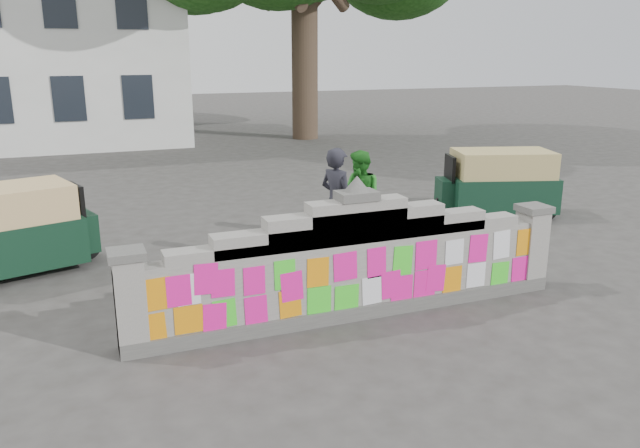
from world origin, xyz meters
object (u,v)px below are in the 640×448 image
(pedestrian, at_px, (360,198))
(rickshaw_right, at_px, (498,182))
(rickshaw_left, at_px, (9,230))
(cyclist_rider, at_px, (337,217))
(cyclist_bike, at_px, (337,238))

(pedestrian, distance_m, rickshaw_right, 3.87)
(pedestrian, distance_m, rickshaw_left, 6.18)
(cyclist_rider, relative_size, pedestrian, 1.03)
(cyclist_bike, distance_m, cyclist_rider, 0.38)
(cyclist_bike, xyz_separation_m, rickshaw_left, (-5.13, 1.79, 0.23))
(cyclist_bike, bearing_deg, cyclist_rider, -113.48)
(cyclist_bike, height_order, rickshaw_left, rickshaw_left)
(cyclist_rider, xyz_separation_m, rickshaw_right, (4.83, 2.00, -0.15))
(cyclist_bike, bearing_deg, pedestrian, -62.97)
(rickshaw_left, relative_size, rickshaw_right, 1.00)
(pedestrian, xyz_separation_m, rickshaw_right, (3.80, 0.74, -0.13))
(cyclist_rider, height_order, rickshaw_left, cyclist_rider)
(cyclist_bike, height_order, rickshaw_right, rickshaw_right)
(cyclist_bike, relative_size, rickshaw_right, 0.75)
(cyclist_bike, relative_size, pedestrian, 1.15)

